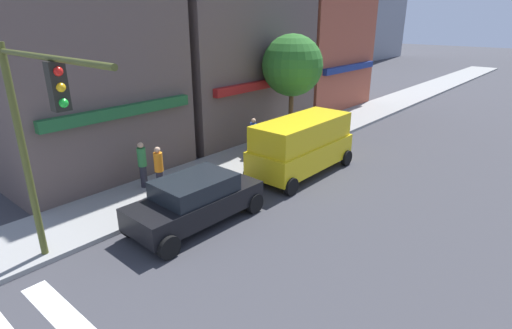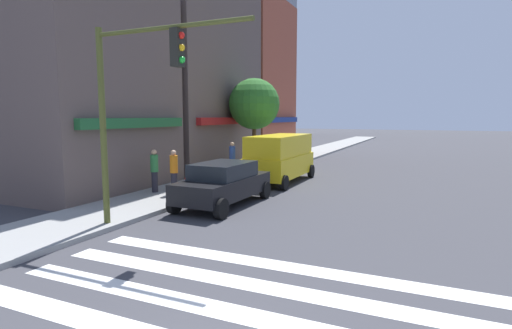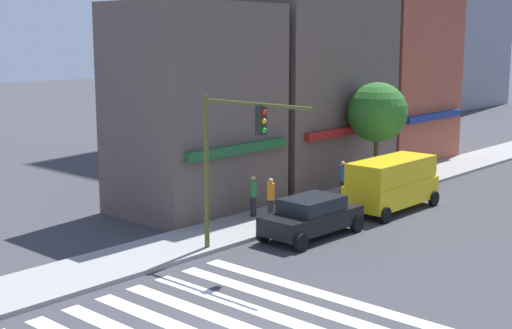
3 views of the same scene
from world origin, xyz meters
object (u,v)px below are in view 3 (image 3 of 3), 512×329
traffic_signal (229,147)px  pedestrian_green_top (253,195)px  street_tree (377,113)px  sedan_black (312,216)px  van_yellow (392,182)px  fire_hydrant (282,214)px  pedestrian_blue_shirt (343,179)px  pedestrian_orange_vest (271,198)px

traffic_signal → pedestrian_green_top: (4.45, 2.94, -2.88)m
street_tree → traffic_signal: bearing=-170.0°
sedan_black → van_yellow: 5.84m
sedan_black → pedestrian_green_top: (0.44, 3.47, 0.23)m
van_yellow → sedan_black: bearing=-179.9°
pedestrian_green_top → fire_hydrant: bearing=-142.1°
van_yellow → pedestrian_blue_shirt: van_yellow is taller
sedan_black → street_tree: (8.89, 2.80, 3.14)m
street_tree → pedestrian_orange_vest: bearing=-178.4°
pedestrian_green_top → van_yellow: bearing=-77.8°
pedestrian_blue_shirt → street_tree: size_ratio=0.33×
pedestrian_green_top → pedestrian_orange_vest: bearing=-130.2°
van_yellow → pedestrian_green_top: bearing=147.3°
fire_hydrant → van_yellow: bearing=-16.9°
van_yellow → pedestrian_blue_shirt: size_ratio=2.83×
pedestrian_orange_vest → pedestrian_green_top: same height
sedan_black → pedestrian_orange_vest: pedestrian_orange_vest is taller
traffic_signal → pedestrian_green_top: bearing=33.4°
van_yellow → pedestrian_blue_shirt: bearing=88.7°
pedestrian_blue_shirt → pedestrian_green_top: (-5.45, 0.77, 0.00)m
traffic_signal → street_tree: size_ratio=1.07×
fire_hydrant → street_tree: size_ratio=0.16×
van_yellow → traffic_signal: bearing=177.0°
pedestrian_blue_shirt → pedestrian_orange_vest: bearing=84.9°
pedestrian_blue_shirt → fire_hydrant: bearing=93.4°
traffic_signal → pedestrian_orange_vest: (4.53, 2.03, -2.88)m
pedestrian_green_top → fire_hydrant: pedestrian_green_top is taller
van_yellow → fire_hydrant: bearing=163.3°
van_yellow → street_tree: street_tree is taller
sedan_black → pedestrian_green_top: bearing=84.3°
pedestrian_orange_vest → pedestrian_blue_shirt: (5.38, 0.15, 0.00)m
traffic_signal → pedestrian_blue_shirt: (9.90, 2.18, -2.88)m
traffic_signal → street_tree: (12.91, 2.27, 0.03)m
pedestrian_orange_vest → van_yellow: bearing=44.0°
sedan_black → pedestrian_orange_vest: size_ratio=2.51×
traffic_signal → pedestrian_blue_shirt: 10.54m
fire_hydrant → street_tree: bearing=7.2°
traffic_signal → pedestrian_orange_vest: 5.74m
sedan_black → van_yellow: van_yellow is taller
fire_hydrant → pedestrian_blue_shirt: bearing=10.1°
sedan_black → pedestrian_blue_shirt: pedestrian_blue_shirt is taller
sedan_black → fire_hydrant: (0.22, 1.70, -0.23)m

